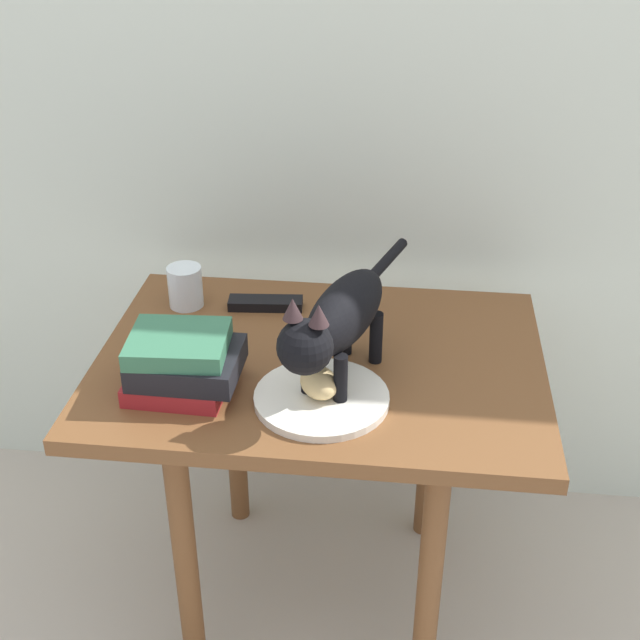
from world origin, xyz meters
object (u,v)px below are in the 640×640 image
(cat, at_px, (338,320))
(book_stack, at_px, (183,363))
(tv_remote, at_px, (266,303))
(side_table, at_px, (320,396))
(bread_roll, at_px, (319,382))
(candle_jar, at_px, (185,289))
(plate, at_px, (322,398))

(cat, distance_m, book_stack, 0.28)
(cat, relative_size, tv_remote, 3.07)
(cat, height_order, book_stack, cat)
(side_table, bearing_deg, bread_roll, -84.09)
(tv_remote, bearing_deg, side_table, -57.82)
(cat, bearing_deg, tv_remote, 123.36)
(cat, xyz_separation_m, candle_jar, (-0.33, 0.25, -0.09))
(plate, distance_m, candle_jar, 0.44)
(tv_remote, bearing_deg, bread_roll, -69.79)
(plate, distance_m, cat, 0.14)
(plate, xyz_separation_m, tv_remote, (-0.15, 0.31, 0.00))
(book_stack, bearing_deg, plate, -2.93)
(side_table, height_order, tv_remote, tv_remote)
(plate, height_order, book_stack, book_stack)
(book_stack, xyz_separation_m, candle_jar, (-0.07, 0.29, -0.01))
(bread_roll, height_order, tv_remote, bread_roll)
(tv_remote, bearing_deg, plate, -69.11)
(side_table, distance_m, tv_remote, 0.24)
(cat, distance_m, tv_remote, 0.34)
(side_table, xyz_separation_m, bread_roll, (0.01, -0.14, 0.13))
(bread_roll, height_order, cat, cat)
(cat, bearing_deg, plate, -112.62)
(side_table, xyz_separation_m, cat, (0.04, -0.09, 0.22))
(plate, distance_m, tv_remote, 0.35)
(plate, height_order, candle_jar, candle_jar)
(candle_jar, bearing_deg, side_table, -29.70)
(plate, bearing_deg, cat, 67.38)
(book_stack, bearing_deg, bread_roll, -3.09)
(side_table, distance_m, plate, 0.17)
(plate, bearing_deg, book_stack, 177.07)
(book_stack, distance_m, candle_jar, 0.30)
(side_table, distance_m, cat, 0.24)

